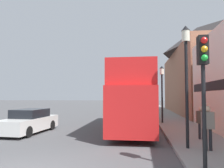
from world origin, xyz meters
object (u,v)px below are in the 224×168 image
object	(u,v)px
lamp_post_nearest	(186,63)
lamp_post_second	(162,83)
pedestrian_third	(201,119)
parked_car_far_side	(29,122)
traffic_signal	(203,71)
pedestrian_second	(208,124)
parked_car_ahead_of_bus	(142,111)
tour_bus	(134,102)

from	to	relation	value
lamp_post_nearest	lamp_post_second	bearing A→B (deg)	91.27
pedestrian_third	lamp_post_second	world-z (taller)	lamp_post_second
parked_car_far_side	lamp_post_nearest	size ratio (longest dim) A/B	0.90
traffic_signal	lamp_post_nearest	size ratio (longest dim) A/B	0.77
lamp_post_nearest	lamp_post_second	world-z (taller)	lamp_post_nearest
pedestrian_second	traffic_signal	bearing A→B (deg)	-108.34
parked_car_ahead_of_bus	pedestrian_second	world-z (taller)	pedestrian_second
parked_car_ahead_of_bus	pedestrian_second	size ratio (longest dim) A/B	2.61
parked_car_ahead_of_bus	pedestrian_third	size ratio (longest dim) A/B	2.84
pedestrian_third	lamp_post_nearest	bearing A→B (deg)	-118.24
pedestrian_third	lamp_post_nearest	xyz separation A→B (m)	(-1.04, -1.94, 2.47)
pedestrian_second	traffic_signal	size ratio (longest dim) A/B	0.44
parked_car_ahead_of_bus	traffic_signal	bearing A→B (deg)	-86.50
tour_bus	parked_car_ahead_of_bus	size ratio (longest dim) A/B	2.34
pedestrian_second	pedestrian_third	world-z (taller)	pedestrian_second
tour_bus	pedestrian_third	xyz separation A→B (m)	(3.34, -3.82, -0.70)
parked_car_far_side	lamp_post_second	bearing A→B (deg)	-146.32
traffic_signal	lamp_post_nearest	bearing A→B (deg)	89.18
tour_bus	parked_car_ahead_of_bus	xyz separation A→B (m)	(0.63, 7.33, -1.12)
pedestrian_third	traffic_signal	distance (m)	4.97
pedestrian_second	pedestrian_third	size ratio (longest dim) A/B	1.09
parked_car_ahead_of_bus	lamp_post_second	distance (m)	5.71
pedestrian_second	traffic_signal	xyz separation A→B (m)	(-0.74, -2.22, 1.80)
pedestrian_second	lamp_post_nearest	distance (m)	2.51
pedestrian_second	tour_bus	bearing A→B (deg)	116.31
tour_bus	parked_car_far_side	xyz separation A→B (m)	(-6.23, -2.43, -1.11)
parked_car_far_side	traffic_signal	world-z (taller)	traffic_signal
tour_bus	pedestrian_third	bearing A→B (deg)	-48.84
tour_bus	parked_car_far_side	bearing A→B (deg)	-158.71
pedestrian_second	lamp_post_nearest	world-z (taller)	lamp_post_nearest
parked_car_far_side	tour_bus	bearing A→B (deg)	-155.28
pedestrian_second	pedestrian_third	bearing A→B (deg)	81.31
tour_bus	lamp_post_nearest	xyz separation A→B (m)	(2.30, -5.77, 1.78)
tour_bus	parked_car_ahead_of_bus	world-z (taller)	tour_bus
lamp_post_nearest	traffic_signal	bearing A→B (deg)	-90.82
tour_bus	pedestrian_third	distance (m)	5.13
traffic_signal	lamp_post_nearest	distance (m)	2.59
parked_car_ahead_of_bus	lamp_post_nearest	distance (m)	13.52
parked_car_ahead_of_bus	pedestrian_third	xyz separation A→B (m)	(2.71, -11.15, 0.43)
parked_car_far_side	pedestrian_second	world-z (taller)	pedestrian_second
parked_car_far_side	lamp_post_nearest	bearing A→B (deg)	162.04
traffic_signal	pedestrian_second	bearing A→B (deg)	71.66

